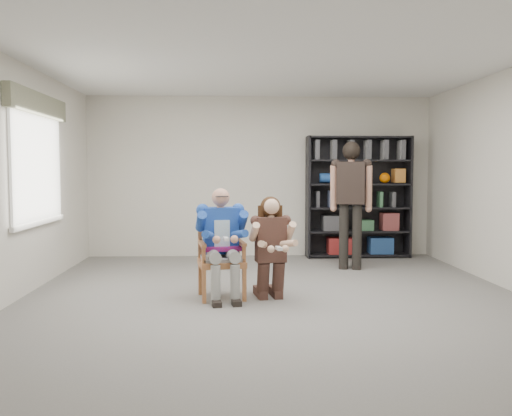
{
  "coord_description": "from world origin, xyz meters",
  "views": [
    {
      "loc": [
        -0.5,
        -6.02,
        1.51
      ],
      "look_at": [
        -0.2,
        0.6,
        1.05
      ],
      "focal_mm": 38.0,
      "sensor_mm": 36.0,
      "label": 1
    }
  ],
  "objects_px": {
    "kneeling_woman": "(271,249)",
    "standing_man": "(351,206)",
    "armchair": "(222,256)",
    "bookshelf": "(358,197)",
    "seated_man": "(222,243)"
  },
  "relations": [
    {
      "from": "seated_man",
      "to": "bookshelf",
      "type": "height_order",
      "value": "bookshelf"
    },
    {
      "from": "kneeling_woman",
      "to": "armchair",
      "type": "bearing_deg",
      "value": 159.33
    },
    {
      "from": "armchair",
      "to": "bookshelf",
      "type": "bearing_deg",
      "value": 42.89
    },
    {
      "from": "kneeling_woman",
      "to": "standing_man",
      "type": "bearing_deg",
      "value": 45.65
    },
    {
      "from": "seated_man",
      "to": "bookshelf",
      "type": "relative_size",
      "value": 0.63
    },
    {
      "from": "armchair",
      "to": "standing_man",
      "type": "distance_m",
      "value": 2.67
    },
    {
      "from": "kneeling_woman",
      "to": "standing_man",
      "type": "relative_size",
      "value": 0.62
    },
    {
      "from": "seated_man",
      "to": "bookshelf",
      "type": "xyz_separation_m",
      "value": [
        2.32,
        2.96,
        0.39
      ]
    },
    {
      "from": "armchair",
      "to": "bookshelf",
      "type": "relative_size",
      "value": 0.48
    },
    {
      "from": "kneeling_woman",
      "to": "bookshelf",
      "type": "height_order",
      "value": "bookshelf"
    },
    {
      "from": "armchair",
      "to": "standing_man",
      "type": "relative_size",
      "value": 0.52
    },
    {
      "from": "armchair",
      "to": "seated_man",
      "type": "bearing_deg",
      "value": 0.0
    },
    {
      "from": "armchair",
      "to": "kneeling_woman",
      "type": "bearing_deg",
      "value": -20.67
    },
    {
      "from": "kneeling_woman",
      "to": "standing_man",
      "type": "height_order",
      "value": "standing_man"
    },
    {
      "from": "standing_man",
      "to": "kneeling_woman",
      "type": "bearing_deg",
      "value": -109.17
    }
  ]
}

